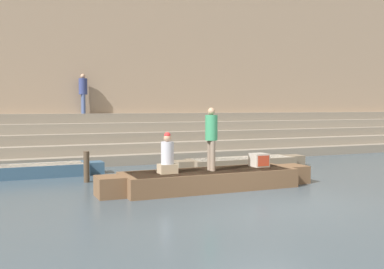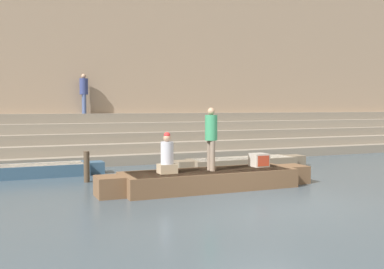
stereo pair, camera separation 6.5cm
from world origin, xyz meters
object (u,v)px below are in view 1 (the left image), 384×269
Objects in this scene: rowboat_main at (209,179)px; moored_boat_distant at (27,170)px; person_on_steps at (83,91)px; moored_boat_shore at (242,163)px; person_standing at (211,134)px; mooring_post at (87,167)px; tv_set at (259,160)px; person_rowing at (167,157)px.

moored_boat_distant is (-4.41, 4.12, -0.06)m from rowboat_main.
person_on_steps is at bearing 103.76° from rowboat_main.
moored_boat_shore is 1.07× the size of moored_boat_distant.
person_standing reaches higher than rowboat_main.
mooring_post is 6.22m from person_on_steps.
rowboat_main reaches higher than moored_boat_distant.
tv_set is at bearing -1.60° from person_standing.
tv_set is 3.27m from moored_boat_shore.
rowboat_main is 3.74m from mooring_post.
moored_boat_shore is (2.76, 3.23, -1.27)m from person_standing.
person_standing is 0.33× the size of moored_boat_shore.
moored_boat_shore is at bearing -143.32° from person_on_steps.
person_standing is at bearing -40.17° from moored_boat_distant.
moored_boat_distant is (-4.44, 4.17, -1.27)m from person_standing.
moored_boat_distant is 2.33m from mooring_post.
person_standing is 8.48m from person_on_steps.
person_standing reaches higher than moored_boat_distant.
person_standing is 1.03× the size of person_on_steps.
person_rowing reaches higher than tv_set.
tv_set is at bearing -115.71° from moored_boat_shore.
tv_set is (2.87, 0.20, -0.24)m from person_rowing.
rowboat_main is 6.67× the size of mooring_post.
tv_set is 0.10× the size of moored_boat_shore.
mooring_post reaches higher than moored_boat_shore.
moored_boat_shore is 7.26m from moored_boat_distant.
person_rowing reaches higher than moored_boat_distant.
mooring_post is at bearing -177.21° from moored_boat_shore.
person_standing is at bearing -135.56° from moored_boat_shore.
moored_boat_distant is 2.90× the size of person_on_steps.
moored_boat_shore is 3.10× the size of person_on_steps.
moored_boat_distant is at bearing 132.09° from mooring_post.
mooring_post reaches higher than moored_boat_distant.
moored_boat_distant is at bearing 112.84° from person_rowing.
moored_boat_shore is at bearing -4.42° from moored_boat_distant.
tv_set is at bearing -162.97° from person_on_steps.
mooring_post is at bearing 139.93° from rowboat_main.
person_rowing is 1.16× the size of mooring_post.
tv_set is 0.53× the size of mooring_post.
person_standing is (0.03, -0.05, 1.21)m from rowboat_main.
person_rowing is at bearing -146.21° from moored_boat_shore.
person_rowing reaches higher than moored_boat_shore.
person_rowing reaches higher than rowboat_main.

